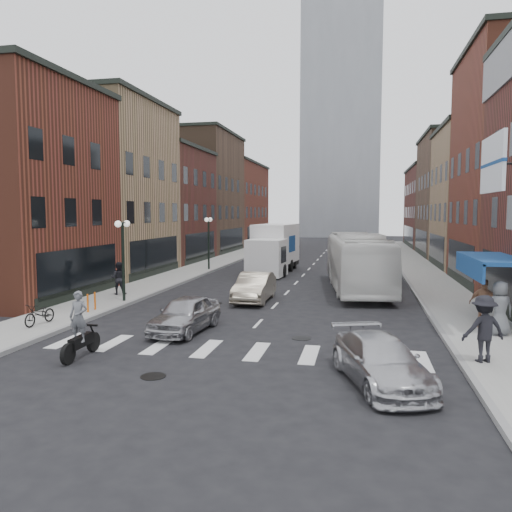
{
  "coord_description": "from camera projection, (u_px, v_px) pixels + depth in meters",
  "views": [
    {
      "loc": [
        4.05,
        -18.5,
        4.51
      ],
      "look_at": [
        -0.94,
        5.01,
        2.4
      ],
      "focal_mm": 35.0,
      "sensor_mm": 36.0,
      "label": 1
    }
  ],
  "objects": [
    {
      "name": "ground",
      "position": [
        253.0,
        329.0,
        19.26
      ],
      "size": [
        160.0,
        160.0,
        0.0
      ],
      "primitive_type": "plane",
      "color": "black",
      "rests_on": "ground"
    },
    {
      "name": "sidewalk_left",
      "position": [
        211.0,
        264.0,
        42.44
      ],
      "size": [
        3.0,
        74.0,
        0.15
      ],
      "primitive_type": "cube",
      "color": "gray",
      "rests_on": "ground"
    },
    {
      "name": "sidewalk_right",
      "position": [
        419.0,
        269.0,
        38.93
      ],
      "size": [
        3.0,
        74.0,
        0.15
      ],
      "primitive_type": "cube",
      "color": "gray",
      "rests_on": "ground"
    },
    {
      "name": "curb_left",
      "position": [
        228.0,
        266.0,
        42.14
      ],
      "size": [
        0.2,
        74.0,
        0.16
      ],
      "primitive_type": "cube",
      "color": "gray",
      "rests_on": "ground"
    },
    {
      "name": "curb_right",
      "position": [
        399.0,
        270.0,
        39.25
      ],
      "size": [
        0.2,
        74.0,
        0.16
      ],
      "primitive_type": "cube",
      "color": "gray",
      "rests_on": "ground"
    },
    {
      "name": "crosswalk_stripes",
      "position": [
        233.0,
        350.0,
        16.33
      ],
      "size": [
        12.0,
        2.2,
        0.01
      ],
      "primitive_type": "cube",
      "color": "silver",
      "rests_on": "ground"
    },
    {
      "name": "bldg_left_mid_a",
      "position": [
        89.0,
        189.0,
        35.46
      ],
      "size": [
        10.3,
        10.2,
        12.3
      ],
      "color": "#9A7D55",
      "rests_on": "ground"
    },
    {
      "name": "bldg_left_mid_b",
      "position": [
        148.0,
        205.0,
        45.29
      ],
      "size": [
        10.3,
        10.2,
        10.3
      ],
      "color": "#4D251B",
      "rests_on": "ground"
    },
    {
      "name": "bldg_left_far_a",
      "position": [
        189.0,
        193.0,
        55.88
      ],
      "size": [
        10.3,
        12.2,
        13.3
      ],
      "color": "#493324",
      "rests_on": "ground"
    },
    {
      "name": "bldg_left_far_b",
      "position": [
        223.0,
        204.0,
        69.61
      ],
      "size": [
        10.3,
        16.2,
        11.3
      ],
      "color": "maroon",
      "rests_on": "ground"
    },
    {
      "name": "bldg_right_mid_b",
      "position": [
        505.0,
        198.0,
        39.05
      ],
      "size": [
        10.3,
        10.2,
        11.3
      ],
      "color": "#9A7D55",
      "rests_on": "ground"
    },
    {
      "name": "bldg_right_far_a",
      "position": [
        474.0,
        196.0,
        49.73
      ],
      "size": [
        10.3,
        12.2,
        12.3
      ],
      "color": "#493324",
      "rests_on": "ground"
    },
    {
      "name": "bldg_right_far_b",
      "position": [
        450.0,
        207.0,
        63.46
      ],
      "size": [
        10.3,
        16.2,
        10.3
      ],
      "color": "#4D251B",
      "rests_on": "ground"
    },
    {
      "name": "awning_blue",
      "position": [
        488.0,
        260.0,
        19.62
      ],
      "size": [
        1.8,
        5.0,
        0.78
      ],
      "color": "navy",
      "rests_on": "ground"
    },
    {
      "name": "billboard_sign",
      "position": [
        495.0,
        166.0,
        17.43
      ],
      "size": [
        1.52,
        3.0,
        3.7
      ],
      "color": "black",
      "rests_on": "ground"
    },
    {
      "name": "distant_tower",
      "position": [
        342.0,
        102.0,
        93.08
      ],
      "size": [
        14.0,
        14.0,
        50.0
      ],
      "primitive_type": "cube",
      "color": "#9399A0",
      "rests_on": "ground"
    },
    {
      "name": "streetlamp_near",
      "position": [
        123.0,
        245.0,
        24.43
      ],
      "size": [
        0.32,
        1.22,
        4.11
      ],
      "color": "black",
      "rests_on": "ground"
    },
    {
      "name": "streetlamp_far",
      "position": [
        209.0,
        233.0,
        38.07
      ],
      "size": [
        0.32,
        1.22,
        4.11
      ],
      "color": "black",
      "rests_on": "ground"
    },
    {
      "name": "bike_rack",
      "position": [
        91.0,
        302.0,
        22.04
      ],
      "size": [
        0.08,
        0.68,
        0.8
      ],
      "color": "#D8590C",
      "rests_on": "sidewalk_left"
    },
    {
      "name": "box_truck",
      "position": [
        273.0,
        249.0,
        37.25
      ],
      "size": [
        3.0,
        8.45,
        3.6
      ],
      "rotation": [
        0.0,
        0.0,
        -0.09
      ],
      "color": "white",
      "rests_on": "ground"
    },
    {
      "name": "motorcycle_rider",
      "position": [
        79.0,
        327.0,
        15.35
      ],
      "size": [
        0.59,
        2.07,
        2.11
      ],
      "rotation": [
        0.0,
        0.0,
        0.03
      ],
      "color": "black",
      "rests_on": "ground"
    },
    {
      "name": "transit_bus",
      "position": [
        357.0,
        262.0,
        28.97
      ],
      "size": [
        4.17,
        12.08,
        3.3
      ],
      "primitive_type": "imported",
      "rotation": [
        0.0,
        0.0,
        0.12
      ],
      "color": "silver",
      "rests_on": "ground"
    },
    {
      "name": "sedan_left_near",
      "position": [
        185.0,
        314.0,
        18.81
      ],
      "size": [
        1.97,
        4.1,
        1.35
      ],
      "primitive_type": "imported",
      "rotation": [
        0.0,
        0.0,
        -0.09
      ],
      "color": "#A6A5AA",
      "rests_on": "ground"
    },
    {
      "name": "sedan_left_far",
      "position": [
        255.0,
        287.0,
        25.29
      ],
      "size": [
        1.54,
        4.38,
        1.44
      ],
      "primitive_type": "imported",
      "rotation": [
        0.0,
        0.0,
        0.0
      ],
      "color": "#AB9F8A",
      "rests_on": "ground"
    },
    {
      "name": "curb_car",
      "position": [
        380.0,
        361.0,
        13.06
      ],
      "size": [
        3.05,
        4.63,
        1.25
      ],
      "primitive_type": "imported",
      "rotation": [
        0.0,
        0.0,
        0.33
      ],
      "color": "#B9B9BE",
      "rests_on": "ground"
    },
    {
      "name": "parked_bicycle",
      "position": [
        40.0,
        314.0,
        19.34
      ],
      "size": [
        0.69,
        1.66,
        0.85
      ],
      "primitive_type": "imported",
      "rotation": [
        0.0,
        0.0,
        -0.08
      ],
      "color": "black",
      "rests_on": "sidewalk_left"
    },
    {
      "name": "ped_left_solo",
      "position": [
        119.0,
        278.0,
        26.45
      ],
      "size": [
        0.92,
        0.63,
        1.74
      ],
      "primitive_type": "imported",
      "rotation": [
        0.0,
        0.0,
        3.33
      ],
      "color": "black",
      "rests_on": "sidewalk_left"
    },
    {
      "name": "ped_right_a",
      "position": [
        484.0,
        329.0,
        14.5
      ],
      "size": [
        1.4,
        1.0,
        1.96
      ],
      "primitive_type": "imported",
      "rotation": [
        0.0,
        0.0,
        3.46
      ],
      "color": "black",
      "rests_on": "sidewalk_right"
    },
    {
      "name": "ped_right_b",
      "position": [
        484.0,
        304.0,
        18.76
      ],
      "size": [
        1.22,
        0.98,
        1.86
      ],
      "primitive_type": "imported",
      "rotation": [
        0.0,
        0.0,
        2.68
      ],
      "color": "#875E44",
      "rests_on": "sidewalk_right"
    },
    {
      "name": "ped_right_c",
      "position": [
        500.0,
        308.0,
        17.66
      ],
      "size": [
        1.07,
        0.82,
        1.94
      ],
      "primitive_type": "imported",
      "rotation": [
        0.0,
        0.0,
        3.38
      ],
      "color": "#595D61",
      "rests_on": "sidewalk_right"
    }
  ]
}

